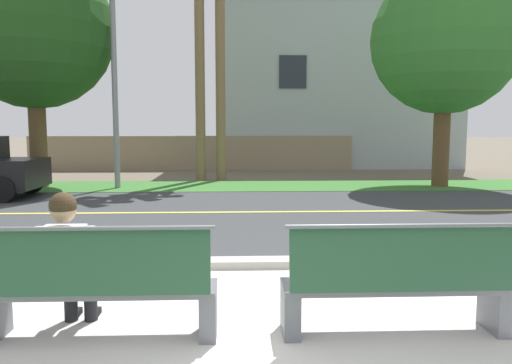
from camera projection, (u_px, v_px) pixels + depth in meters
The scene contains 14 objects.
ground_plane at pixel (240, 202), 12.09m from camera, with size 140.00×140.00×0.00m, color #665B4C.
sidewalk_pavement at pixel (249, 327), 4.54m from camera, with size 44.00×3.60×0.01m, color beige.
curb_edge at pixel (245, 263), 6.47m from camera, with size 44.00×0.30×0.11m, color #ADA89E.
street_asphalt at pixel (241, 212), 10.60m from camera, with size 52.00×8.00×0.01m, color #383A3D.
road_centre_line at pixel (241, 212), 10.60m from camera, with size 48.00×0.14×0.01m, color #E0CC4C.
far_verge_grass at pixel (239, 186), 15.27m from camera, with size 48.00×2.80×0.02m, color #38702D.
bench_left at pixel (99, 288), 4.20m from camera, with size 1.94×0.48×1.01m.
bench_right at pixel (397, 284), 4.31m from camera, with size 1.94×0.48×1.01m.
seated_person_white at pixel (69, 258), 4.34m from camera, with size 0.52×0.68×1.25m.
streetlamp at pixel (115, 30), 14.42m from camera, with size 0.24×2.10×7.97m.
shade_tree_far_left at pixel (36, 16), 14.46m from camera, with size 4.58×4.58×7.56m.
shade_tree_left at pixel (452, 29), 14.61m from camera, with size 4.28×4.28×7.06m.
garden_wall at pixel (192, 153), 20.61m from camera, with size 13.00×0.36×1.40m, color gray.
house_across_street at pixel (333, 80), 23.69m from camera, with size 10.80×6.91×7.80m.
Camera 1 is at (-0.12, -3.97, 1.79)m, focal length 35.69 mm.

